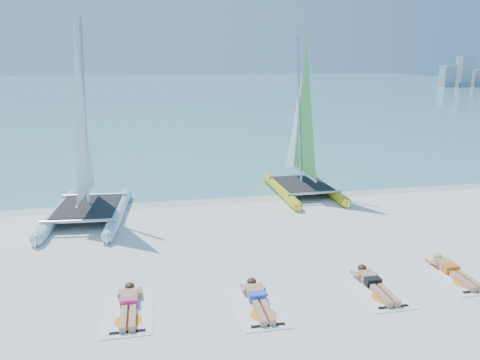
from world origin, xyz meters
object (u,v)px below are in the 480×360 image
object	(u,v)px
catamaran_blue	(84,159)
towel_d	(456,277)
sunbather_a	(129,303)
towel_a	(129,312)
catamaran_yellow	(301,142)
towel_c	(377,291)
towel_b	(260,307)
sunbather_b	(258,298)
sunbather_c	(374,282)
sunbather_d	(452,269)

from	to	relation	value
catamaran_blue	towel_d	xyz separation A→B (m)	(9.34, -6.21, -1.99)
sunbather_a	towel_a	bearing A→B (deg)	-90.00
catamaran_blue	towel_a	world-z (taller)	catamaran_blue
catamaran_yellow	towel_c	xyz separation A→B (m)	(-0.80, -8.32, -1.95)
catamaran_yellow	towel_b	size ratio (longest dim) A/B	3.36
catamaran_blue	sunbather_b	bearing A→B (deg)	-51.86
sunbather_c	towel_b	bearing A→B (deg)	-172.40
towel_a	sunbather_a	xyz separation A→B (m)	(0.00, 0.19, 0.11)
sunbather_c	sunbather_d	xyz separation A→B (m)	(2.22, 0.27, 0.00)
catamaran_blue	towel_a	xyz separation A→B (m)	(1.53, -6.37, -1.99)
sunbather_a	towel_c	bearing A→B (deg)	-3.14
towel_d	towel_a	bearing A→B (deg)	-178.86
catamaran_yellow	sunbather_a	world-z (taller)	catamaran_yellow
catamaran_yellow	sunbather_a	bearing A→B (deg)	-129.77
catamaran_yellow	sunbather_d	xyz separation A→B (m)	(1.42, -7.86, -1.84)
catamaran_blue	catamaran_yellow	bearing A→B (deg)	17.67
towel_b	sunbather_c	world-z (taller)	sunbather_c
towel_b	sunbather_b	bearing A→B (deg)	90.00
catamaran_blue	sunbather_c	xyz separation A→B (m)	(7.12, -6.29, -1.88)
towel_b	sunbather_c	distance (m)	2.85
catamaran_blue	sunbather_c	bearing A→B (deg)	-36.88
sunbather_b	sunbather_d	size ratio (longest dim) A/B	1.00
towel_d	sunbather_d	bearing A→B (deg)	90.00
towel_a	towel_b	size ratio (longest dim) A/B	1.00
catamaran_yellow	sunbather_a	xyz separation A→B (m)	(-6.39, -8.01, -1.84)
catamaran_blue	catamaran_yellow	world-z (taller)	catamaran_blue
towel_c	towel_d	bearing A→B (deg)	6.93
catamaran_blue	catamaran_yellow	xyz separation A→B (m)	(7.92, 1.84, -0.05)
towel_a	towel_d	bearing A→B (deg)	1.14
towel_c	sunbather_d	world-z (taller)	sunbather_d
sunbather_c	towel_a	bearing A→B (deg)	-179.20
towel_b	sunbather_c	xyz separation A→B (m)	(2.82, 0.38, 0.11)
towel_a	sunbather_a	distance (m)	0.22
sunbather_c	sunbather_d	distance (m)	2.24
catamaran_blue	sunbather_d	size ratio (longest dim) A/B	3.89
catamaran_yellow	towel_c	world-z (taller)	catamaran_yellow
towel_b	sunbather_d	distance (m)	5.09
towel_b	towel_c	xyz separation A→B (m)	(2.82, 0.18, 0.00)
catamaran_yellow	sunbather_b	xyz separation A→B (m)	(-3.63, -8.31, -1.84)
towel_a	sunbather_b	bearing A→B (deg)	-2.22
catamaran_yellow	sunbather_a	size ratio (longest dim) A/B	3.60
catamaran_blue	sunbather_d	xyz separation A→B (m)	(9.34, -6.02, -1.88)
catamaran_blue	towel_c	xyz separation A→B (m)	(7.12, -6.48, -1.99)
catamaran_blue	sunbather_d	world-z (taller)	catamaran_blue
towel_a	sunbather_c	distance (m)	5.59
towel_c	towel_d	xyz separation A→B (m)	(2.22, 0.27, 0.00)
catamaran_yellow	sunbather_c	bearing A→B (deg)	-96.85
towel_a	towel_c	xyz separation A→B (m)	(5.59, -0.11, 0.00)
towel_a	sunbather_d	distance (m)	7.82
catamaran_yellow	catamaran_blue	bearing A→B (deg)	-168.13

